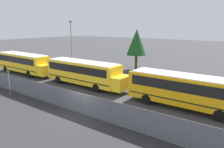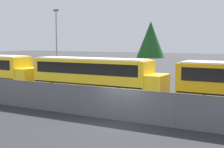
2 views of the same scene
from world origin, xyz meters
name	(u,v)px [view 1 (image 1 of 2)]	position (x,y,z in m)	size (l,w,h in m)	color
ground_plane	(82,114)	(0.00, 0.00, 0.00)	(200.00, 200.00, 0.00)	#38383A
road_strip	(17,143)	(0.00, -6.00, 0.00)	(96.02, 12.00, 0.01)	#2B2B2D
fence	(81,103)	(0.00, 0.00, 0.95)	(62.09, 0.07, 1.86)	#9EA0A5
school_bus_0	(24,62)	(-18.52, 6.24, 1.85)	(11.82, 2.61, 3.11)	yellow
school_bus_1	(84,71)	(-5.93, 6.61, 1.85)	(11.82, 2.61, 3.11)	yellow
school_bus_2	(188,89)	(6.92, 6.56, 1.85)	(11.82, 2.61, 3.11)	orange
street_sign	(9,82)	(-9.89, -0.92, 1.47)	(0.70, 0.09, 2.76)	#B7B7BC
light_pole	(71,43)	(-15.09, 13.21, 4.44)	(0.60, 0.24, 8.12)	gray
tree_1	(137,42)	(-5.89, 19.29, 4.67)	(3.32, 3.32, 6.86)	#51381E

